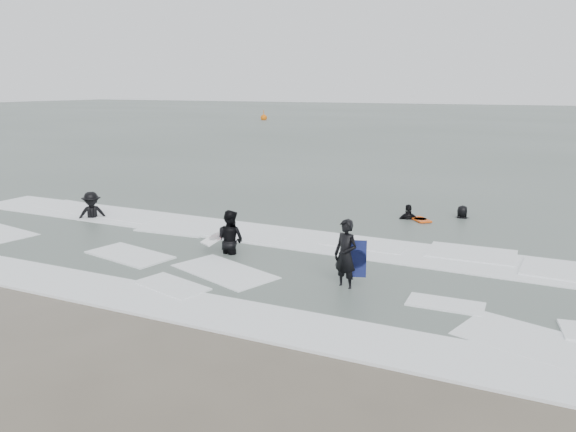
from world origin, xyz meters
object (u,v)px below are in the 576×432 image
at_px(buoy, 264,118).
at_px(surfer_breaker, 93,220).
at_px(surfer_centre, 345,289).
at_px(surfer_wading, 230,254).
at_px(surfer_right_far, 462,219).
at_px(surfer_right_near, 408,220).

bearing_deg(buoy, surfer_breaker, -67.35).
height_order(surfer_centre, surfer_wading, surfer_wading).
relative_size(surfer_centre, surfer_right_far, 1.11).
bearing_deg(surfer_right_far, surfer_wading, 44.22).
bearing_deg(buoy, surfer_wading, -62.34).
relative_size(surfer_breaker, surfer_right_far, 1.16).
distance_m(surfer_breaker, surfer_right_far, 14.77).
bearing_deg(surfer_right_near, surfer_right_far, -173.10).
distance_m(surfer_wading, surfer_breaker, 7.59).
relative_size(surfer_wading, surfer_right_far, 1.16).
distance_m(surfer_wading, surfer_right_far, 10.00).
relative_size(surfer_wading, surfer_breaker, 1.00).
distance_m(surfer_right_near, buoy, 67.41).
xyz_separation_m(surfer_right_near, buoy, (-37.11, 56.28, 0.42)).
distance_m(surfer_right_near, surfer_right_far, 2.19).
bearing_deg(buoy, surfer_right_far, -54.75).
height_order(surfer_wading, surfer_breaker, same).
bearing_deg(surfer_wading, buoy, -57.15).
height_order(surfer_centre, surfer_right_far, surfer_centre).
height_order(surfer_wading, surfer_right_far, surfer_wading).
bearing_deg(surfer_right_near, surfer_wading, 37.16).
height_order(surfer_breaker, surfer_right_far, surfer_breaker).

